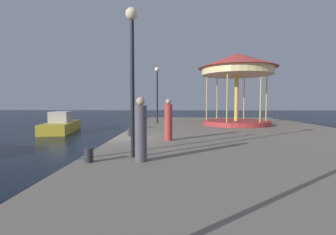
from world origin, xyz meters
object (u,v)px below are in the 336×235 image
object	(u,v)px
motorboat_yellow	(61,124)
bollard_south	(139,125)
bollard_center	(130,132)
lamp_post_mid_promenade	(132,56)
bollard_north	(89,155)
lamp_post_far_end	(157,85)
person_near_carousel	(141,131)
carousel	(237,72)
person_far_corner	(168,121)

from	to	relation	value
motorboat_yellow	bollard_south	world-z (taller)	motorboat_yellow
bollard_center	lamp_post_mid_promenade	bearing A→B (deg)	-78.32
bollard_north	bollard_center	world-z (taller)	same
lamp_post_far_end	person_near_carousel	distance (m)	12.16
lamp_post_mid_promenade	bollard_north	world-z (taller)	lamp_post_mid_promenade
lamp_post_far_end	carousel	bearing A→B (deg)	-9.16
carousel	lamp_post_far_end	world-z (taller)	carousel
carousel	person_far_corner	world-z (taller)	carousel
motorboat_yellow	person_near_carousel	distance (m)	15.31
carousel	lamp_post_far_end	bearing A→B (deg)	170.84
lamp_post_far_end	bollard_north	size ratio (longest dim) A/B	10.87
bollard_center	carousel	bearing A→B (deg)	42.53
person_near_carousel	bollard_north	bearing A→B (deg)	-173.45
motorboat_yellow	bollard_south	xyz separation A→B (m)	(7.11, -4.28, 0.39)
lamp_post_mid_promenade	bollard_north	distance (m)	3.08
carousel	bollard_south	distance (m)	8.07
lamp_post_far_end	bollard_south	bearing A→B (deg)	-104.07
person_near_carousel	person_far_corner	world-z (taller)	person_near_carousel
lamp_post_far_end	person_far_corner	xyz separation A→B (m)	(1.10, -8.26, -2.12)
lamp_post_far_end	bollard_center	xyz separation A→B (m)	(-0.79, -7.04, -2.77)
bollard_south	bollard_center	distance (m)	3.54
lamp_post_mid_promenade	bollard_south	world-z (taller)	lamp_post_mid_promenade
bollard_south	person_near_carousel	distance (m)	8.59
lamp_post_far_end	bollard_center	bearing A→B (deg)	-96.41
motorboat_yellow	bollard_center	world-z (taller)	motorboat_yellow
motorboat_yellow	lamp_post_mid_promenade	distance (m)	15.05
bollard_north	person_near_carousel	xyz separation A→B (m)	(1.42, 0.16, 0.65)
person_near_carousel	lamp_post_far_end	bearing A→B (deg)	92.09
motorboat_yellow	bollard_north	xyz separation A→B (m)	(7.00, -12.91, 0.39)
person_near_carousel	motorboat_yellow	bearing A→B (deg)	123.46
carousel	person_far_corner	bearing A→B (deg)	-122.98
lamp_post_mid_promenade	bollard_south	bearing A→B (deg)	97.18
lamp_post_mid_promenade	person_near_carousel	size ratio (longest dim) A/B	2.43
lamp_post_mid_promenade	lamp_post_far_end	bearing A→B (deg)	90.65
bollard_south	carousel	bearing A→B (deg)	20.80
lamp_post_far_end	bollard_center	world-z (taller)	lamp_post_far_end
bollard_north	person_far_corner	distance (m)	4.44
motorboat_yellow	lamp_post_mid_promenade	size ratio (longest dim) A/B	1.31
motorboat_yellow	carousel	world-z (taller)	carousel
bollard_north	person_far_corner	size ratio (longest dim) A/B	0.22
carousel	bollard_center	distance (m)	9.72
bollard_north	bollard_south	bearing A→B (deg)	89.29
carousel	lamp_post_mid_promenade	xyz separation A→B (m)	(-5.72, -10.55, -0.84)
person_far_corner	lamp_post_far_end	bearing A→B (deg)	97.61
lamp_post_far_end	bollard_center	size ratio (longest dim) A/B	10.87
motorboat_yellow	lamp_post_far_end	distance (m)	8.62
lamp_post_mid_promenade	bollard_south	size ratio (longest dim) A/B	10.99
person_near_carousel	person_far_corner	distance (m)	3.76
bollard_center	motorboat_yellow	bearing A→B (deg)	132.62
carousel	person_near_carousel	size ratio (longest dim) A/B	3.11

